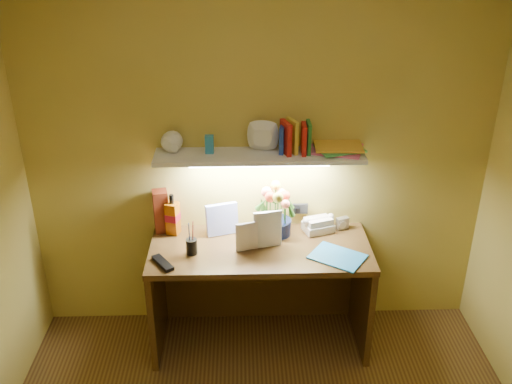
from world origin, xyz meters
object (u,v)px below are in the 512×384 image
whisky_bottle (173,214)px  telephone (318,223)px  desk (260,296)px  flower_bouquet (276,210)px  desk_clock (342,223)px

whisky_bottle → telephone: bearing=0.0°
desk → whisky_bottle: 0.79m
desk → flower_bouquet: bearing=57.5°
desk → desk_clock: bearing=21.7°
desk → desk_clock: size_ratio=17.12×
flower_bouquet → whisky_bottle: bearing=178.0°
whisky_bottle → desk: bearing=-19.2°
desk_clock → flower_bouquet: bearing=164.6°
desk_clock → whisky_bottle: whisky_bottle is taller
desk_clock → whisky_bottle: 1.13m
flower_bouquet → desk: bearing=-122.5°
desk_clock → telephone: bearing=166.8°
flower_bouquet → telephone: (0.28, 0.02, -0.12)m
desk → flower_bouquet: flower_bouquet is taller
flower_bouquet → whisky_bottle: flower_bouquet is taller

